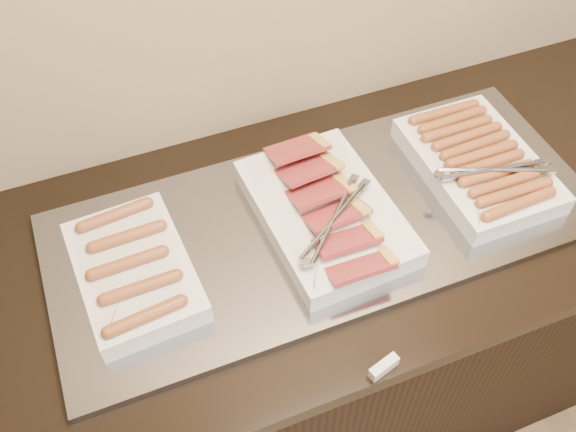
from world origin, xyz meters
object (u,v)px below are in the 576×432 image
object	(u,v)px
counter	(317,327)
dish_right	(479,163)
warming_tray	(325,222)
dish_left	(134,270)
dish_center	(326,211)

from	to	relation	value
counter	dish_right	xyz separation A→B (m)	(0.38, -0.00, 0.50)
warming_tray	dish_right	world-z (taller)	dish_right
warming_tray	dish_left	world-z (taller)	dish_left
dish_center	dish_right	world-z (taller)	dish_center
counter	dish_left	world-z (taller)	dish_left
dish_right	dish_center	bearing A→B (deg)	179.98
dish_left	dish_center	bearing A→B (deg)	-3.99
dish_center	warming_tray	bearing A→B (deg)	71.54
counter	warming_tray	distance (m)	0.46
counter	dish_left	distance (m)	0.65
dish_right	warming_tray	bearing A→B (deg)	179.47
counter	warming_tray	bearing A→B (deg)	0.00
dish_center	dish_right	size ratio (longest dim) A/B	1.14
dish_left	dish_right	size ratio (longest dim) A/B	0.90
warming_tray	dish_right	distance (m)	0.39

